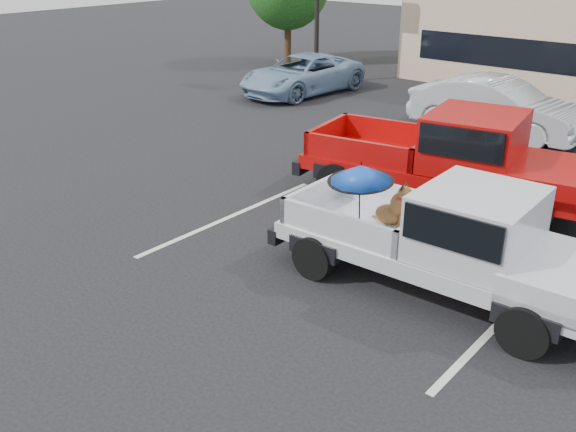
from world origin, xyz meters
name	(u,v)px	position (x,y,z in m)	size (l,w,h in m)	color
ground	(277,302)	(0.00, 0.00, 0.00)	(90.00, 90.00, 0.00)	black
stripe_left	(231,216)	(-3.00, 2.00, 0.00)	(0.12, 5.00, 0.01)	silver
stripe_right	(507,314)	(3.00, 2.00, 0.00)	(0.12, 5.00, 0.01)	silver
silver_pickup	(460,237)	(2.08, 2.00, 1.05)	(5.74, 2.24, 2.06)	black
red_pickup	(464,156)	(0.39, 5.61, 1.14)	(6.59, 3.18, 2.08)	black
silver_sedan	(497,107)	(-1.31, 11.40, 0.83)	(1.76, 5.06, 1.67)	silver
blue_suv	(302,74)	(-9.20, 12.10, 0.71)	(2.36, 5.13, 1.42)	#7D9ABB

